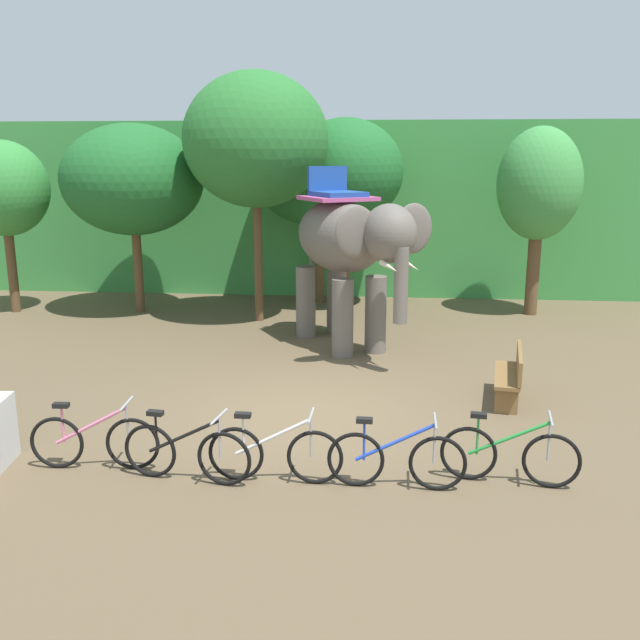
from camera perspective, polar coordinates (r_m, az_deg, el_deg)
name	(u,v)px	position (r m, az deg, el deg)	size (l,w,h in m)	color
ground_plane	(302,413)	(11.16, -1.48, -7.68)	(80.00, 80.00, 0.00)	brown
foliage_hedge	(345,203)	(22.87, 2.10, 9.54)	(36.00, 6.00, 4.95)	#3D8E42
tree_center	(4,189)	(19.55, -24.53, 9.74)	(2.23, 2.23, 4.39)	brown
tree_left	(133,180)	(18.49, -15.12, 11.04)	(3.56, 3.56, 4.80)	brown
tree_far_left	(256,140)	(16.87, -5.30, 14.48)	(3.43, 3.43, 5.93)	brown
tree_right	(320,177)	(19.05, -0.02, 11.70)	(3.59, 3.59, 4.79)	brown
tree_center_left	(346,172)	(18.43, 2.12, 12.05)	(3.00, 3.00, 4.96)	brown
tree_far_right	(539,185)	(18.34, 17.56, 10.50)	(2.07, 2.07, 4.71)	brown
elephant	(347,245)	(14.44, 2.24, 6.19)	(3.22, 4.05, 3.78)	#665E56
bike_pink	(94,441)	(9.63, -18.05, -9.43)	(1.71, 0.52, 0.92)	black
bike_black	(186,452)	(9.00, -10.93, -10.63)	(1.70, 0.52, 0.92)	black
bike_white	(275,453)	(8.84, -3.73, -10.86)	(1.71, 0.52, 0.92)	black
bike_blue	(396,459)	(8.71, 6.27, -11.29)	(1.71, 0.52, 0.92)	black
bike_green	(509,455)	(9.08, 15.28, -10.64)	(1.70, 0.52, 0.92)	black
wooden_bench	(511,374)	(11.96, 15.44, -4.29)	(0.65, 1.55, 0.89)	brown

